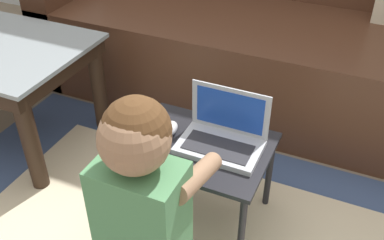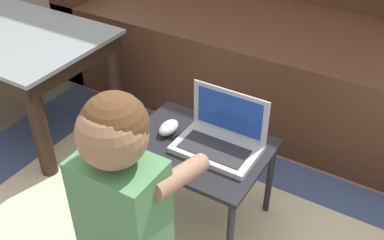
% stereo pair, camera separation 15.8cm
% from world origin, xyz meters
% --- Properties ---
extents(ground_plane, '(16.00, 16.00, 0.00)m').
position_xyz_m(ground_plane, '(0.00, 0.00, 0.00)').
color(ground_plane, '#7F705B').
extents(couch, '(2.20, 0.89, 0.83)m').
position_xyz_m(couch, '(0.00, 1.11, 0.30)').
color(couch, '#4C2D1E').
rests_on(couch, ground_plane).
extents(laptop_desk, '(0.49, 0.37, 0.35)m').
position_xyz_m(laptop_desk, '(0.10, 0.10, 0.31)').
color(laptop_desk, black).
rests_on(laptop_desk, ground_plane).
extents(laptop, '(0.28, 0.18, 0.20)m').
position_xyz_m(laptop, '(0.17, 0.13, 0.39)').
color(laptop, '#B7BCC6').
rests_on(laptop, laptop_desk).
extents(computer_mouse, '(0.06, 0.09, 0.04)m').
position_xyz_m(computer_mouse, '(-0.02, 0.11, 0.37)').
color(computer_mouse, silver).
rests_on(computer_mouse, laptop_desk).
extents(person_seated, '(0.31, 0.37, 0.78)m').
position_xyz_m(person_seated, '(0.11, -0.31, 0.37)').
color(person_seated, '#518E5B').
rests_on(person_seated, ground_plane).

